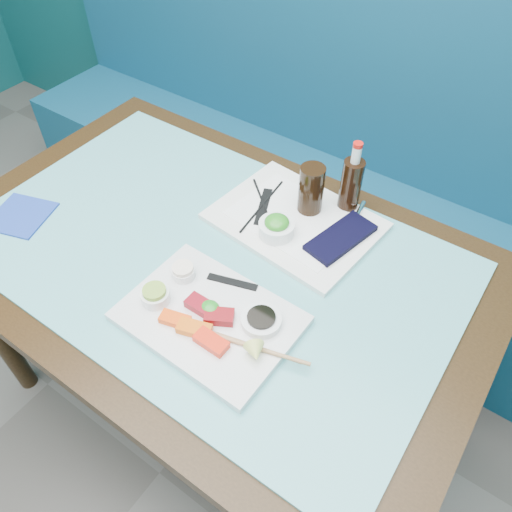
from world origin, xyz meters
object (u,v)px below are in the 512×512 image
Objects in this scene: seaweed_bowl at (276,229)px; blue_napkin at (21,216)px; booth_bench at (346,192)px; cola_bottle_body at (351,187)px; serving_tray at (295,221)px; sashimi_plate at (210,318)px; cola_glass at (311,189)px; dining_table at (211,276)px.

seaweed_bowl reaches higher than blue_napkin.
booth_bench is 0.71m from cola_bottle_body.
serving_tray reaches higher than blue_napkin.
sashimi_plate is 0.91× the size of serving_tray.
booth_bench is at bearing 103.12° from cola_glass.
cola_glass reaches higher than blue_napkin.
seaweed_bowl is at bearing -91.70° from serving_tray.
booth_bench is at bearing 99.16° from seaweed_bowl.
cola_glass is (-0.00, 0.43, 0.07)m from sashimi_plate.
blue_napkin is at bearing -143.21° from cola_bottle_body.
dining_table is at bearing 131.04° from sashimi_plate.
dining_table is at bearing 20.55° from blue_napkin.
cola_bottle_body is at bearing 61.45° from serving_tray.
cola_glass is (0.13, -0.57, 0.47)m from booth_bench.
serving_tray is (0.12, -0.62, 0.39)m from booth_bench.
seaweed_bowl is 0.14m from cola_glass.
blue_napkin reaches higher than dining_table.
cola_bottle_body is at bearing 64.31° from seaweed_bowl.
seaweed_bowl reaches higher than dining_table.
cola_glass reaches higher than sashimi_plate.
serving_tray reaches higher than dining_table.
serving_tray is at bearing 93.08° from sashimi_plate.
booth_bench is 2.14× the size of dining_table.
cola_glass reaches higher than seaweed_bowl.
booth_bench is at bearing 107.02° from serving_tray.
blue_napkin is (-0.50, -1.03, 0.39)m from booth_bench.
sashimi_plate is at bearing -98.53° from cola_bottle_body.
booth_bench is 1.08m from sashimi_plate.
cola_bottle_body reaches higher than seaweed_bowl.
blue_napkin is at bearing -159.45° from dining_table.
seaweed_bowl is (0.11, -0.70, 0.42)m from booth_bench.
cola_bottle_body is (0.08, 0.50, 0.07)m from sashimi_plate.
dining_table is 0.27m from serving_tray.
seaweed_bowl is 0.58× the size of cola_bottle_body.
cola_bottle_body is 1.08× the size of blue_napkin.
serving_tray is 4.49× the size of seaweed_bowl.
seaweed_bowl is at bearing 51.14° from dining_table.
cola_glass is at bearing -136.92° from cola_bottle_body.
seaweed_bowl is at bearing 95.42° from sashimi_plate.
cola_glass is at bearing -76.88° from booth_bench.
cola_bottle_body is at bearing -67.10° from booth_bench.
sashimi_plate reaches higher than blue_napkin.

